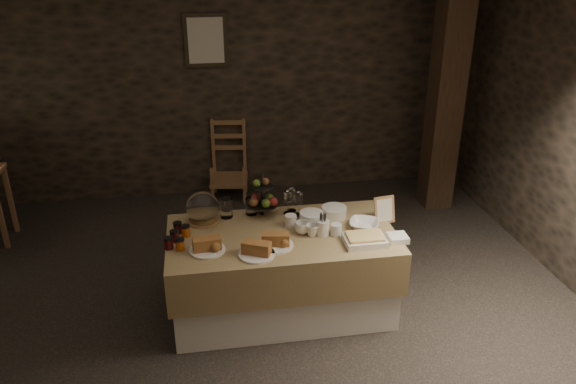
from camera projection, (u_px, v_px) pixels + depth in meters
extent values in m
cube|color=black|center=(248.00, 318.00, 4.42)|extent=(5.50, 5.00, 0.01)
cube|color=black|center=(222.00, 81.00, 6.12)|extent=(5.50, 0.02, 2.60)
cube|color=silver|center=(282.00, 274.00, 4.41)|extent=(1.67, 0.86, 0.65)
cube|color=#7B6244|center=(282.00, 253.00, 4.33)|extent=(1.73, 0.92, 0.35)
cube|color=brown|center=(0.00, 215.00, 5.28)|extent=(0.04, 0.04, 0.70)
cube|color=brown|center=(11.00, 200.00, 5.58)|extent=(0.04, 0.04, 0.70)
cube|color=brown|center=(229.00, 180.00, 6.37)|extent=(0.46, 0.44, 0.05)
cube|color=brown|center=(226.00, 136.00, 6.33)|extent=(0.39, 0.08, 0.39)
cube|color=black|center=(447.00, 90.00, 5.80)|extent=(0.30, 0.30, 2.60)
cube|color=#30251A|center=(206.00, 40.00, 5.89)|extent=(0.45, 0.03, 0.55)
cube|color=beige|center=(206.00, 41.00, 5.86)|extent=(0.37, 0.01, 0.47)
cylinder|color=white|center=(312.00, 218.00, 4.38)|extent=(0.19, 0.19, 0.10)
cylinder|color=white|center=(334.00, 212.00, 4.50)|extent=(0.20, 0.20, 0.08)
cylinder|color=white|center=(323.00, 228.00, 4.22)|extent=(0.10, 0.10, 0.12)
imported|color=white|center=(302.00, 228.00, 4.25)|extent=(0.15, 0.15, 0.09)
imported|color=white|center=(312.00, 230.00, 4.21)|extent=(0.13, 0.13, 0.09)
cylinder|color=white|center=(291.00, 221.00, 4.35)|extent=(0.09, 0.09, 0.09)
cylinder|color=white|center=(336.00, 230.00, 4.22)|extent=(0.08, 0.08, 0.09)
imported|color=white|center=(364.00, 224.00, 4.34)|extent=(0.30, 0.30, 0.06)
cylinder|color=brown|center=(204.00, 221.00, 4.44)|extent=(0.26, 0.26, 0.01)
cylinder|color=brown|center=(203.00, 216.00, 4.42)|extent=(0.22, 0.22, 0.07)
sphere|color=white|center=(203.00, 208.00, 4.39)|extent=(0.26, 0.26, 0.26)
cylinder|color=black|center=(262.00, 195.00, 4.48)|extent=(0.02, 0.02, 0.35)
cylinder|color=black|center=(262.00, 204.00, 4.51)|extent=(0.25, 0.25, 0.01)
cylinder|color=black|center=(262.00, 187.00, 4.45)|extent=(0.18, 0.18, 0.01)
sphere|color=#527824|center=(269.00, 198.00, 4.53)|extent=(0.07, 0.07, 0.07)
sphere|color=maroon|center=(255.00, 199.00, 4.53)|extent=(0.07, 0.07, 0.07)
sphere|color=#527824|center=(266.00, 203.00, 4.44)|extent=(0.07, 0.07, 0.07)
sphere|color=brown|center=(254.00, 203.00, 4.46)|extent=(0.07, 0.07, 0.07)
sphere|color=maroon|center=(273.00, 202.00, 4.47)|extent=(0.07, 0.07, 0.07)
cylinder|color=white|center=(207.00, 250.00, 4.02)|extent=(0.26, 0.26, 0.01)
cube|color=brown|center=(207.00, 244.00, 4.00)|extent=(0.21, 0.11, 0.09)
cylinder|color=white|center=(257.00, 254.00, 3.97)|extent=(0.26, 0.26, 0.01)
cube|color=brown|center=(257.00, 248.00, 3.94)|extent=(0.22, 0.17, 0.09)
cylinder|color=white|center=(276.00, 245.00, 4.08)|extent=(0.26, 0.26, 0.01)
cube|color=brown|center=(276.00, 239.00, 4.06)|extent=(0.21, 0.12, 0.09)
cylinder|color=#4F1014|center=(175.00, 237.00, 4.13)|extent=(0.06, 0.06, 0.07)
cylinder|color=#C35312|center=(180.00, 245.00, 4.02)|extent=(0.06, 0.06, 0.07)
cylinder|color=#4F1014|center=(169.00, 244.00, 4.04)|extent=(0.06, 0.06, 0.07)
cylinder|color=#C35312|center=(186.00, 232.00, 4.21)|extent=(0.06, 0.06, 0.07)
cylinder|color=#4F1014|center=(178.00, 228.00, 4.25)|extent=(0.06, 0.06, 0.07)
cube|color=white|center=(365.00, 240.00, 4.11)|extent=(0.30, 0.22, 0.05)
cube|color=#EBC271|center=(365.00, 236.00, 4.10)|extent=(0.26, 0.18, 0.02)
cube|color=white|center=(398.00, 238.00, 4.15)|extent=(0.14, 0.14, 0.04)
cube|color=brown|center=(384.00, 210.00, 4.43)|extent=(0.18, 0.09, 0.22)
cylinder|color=white|center=(226.00, 208.00, 4.48)|extent=(0.10, 0.10, 0.16)
cylinder|color=white|center=(251.00, 206.00, 4.53)|extent=(0.09, 0.09, 0.14)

